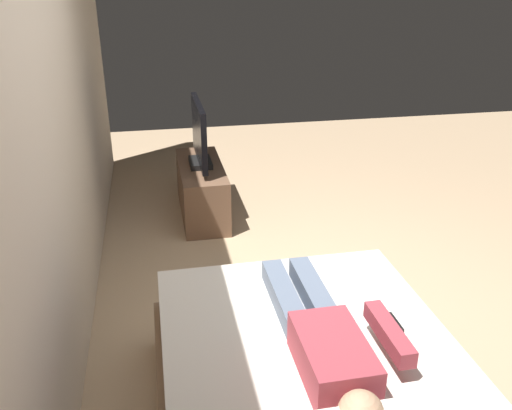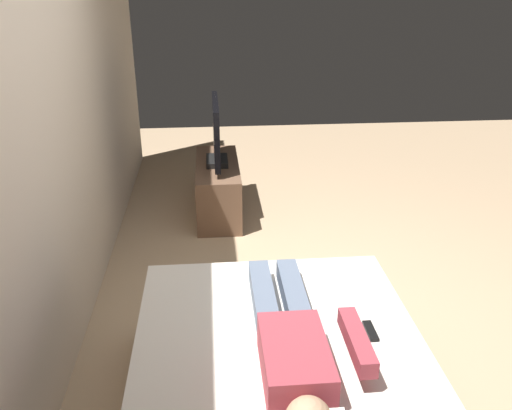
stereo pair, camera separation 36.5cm
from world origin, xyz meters
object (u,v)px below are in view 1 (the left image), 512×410
object	(u,v)px
bed	(315,406)
person	(326,340)
tv_stand	(202,190)
tv	(199,135)
remote	(393,322)

from	to	relation	value
bed	person	size ratio (longest dim) A/B	1.53
bed	tv_stand	bearing A→B (deg)	4.81
person	tv	size ratio (longest dim) A/B	1.43
tv	bed	bearing A→B (deg)	-175.19
tv_stand	tv	size ratio (longest dim) A/B	1.25
bed	remote	world-z (taller)	remote
person	tv_stand	world-z (taller)	person
person	tv_stand	bearing A→B (deg)	5.79
person	tv_stand	size ratio (longest dim) A/B	1.15
bed	person	xyz separation A→B (m)	(0.03, -0.05, 0.36)
remote	tv_stand	distance (m)	2.79
tv_stand	remote	bearing A→B (deg)	-165.53
bed	tv	world-z (taller)	tv
bed	tv	xyz separation A→B (m)	(2.86, 0.24, 0.52)
person	bed	bearing A→B (deg)	121.97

